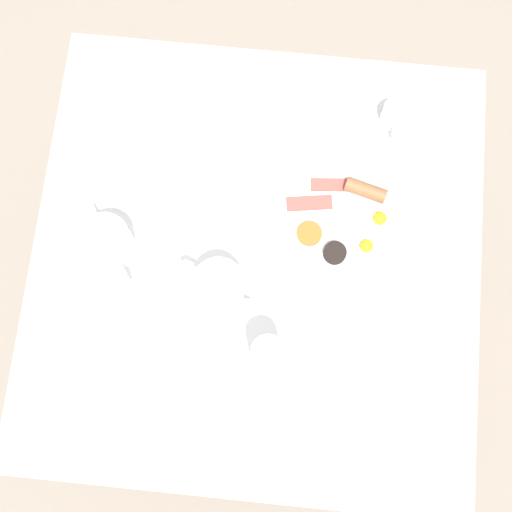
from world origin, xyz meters
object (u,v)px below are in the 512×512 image
object	(u,v)px
teapot_near	(108,244)
knife_by_plate	(397,367)
breakfast_plate	(344,219)
teacup_with_saucer_left	(207,177)
teapot_far	(219,286)
fork_by_plate	(129,131)
napkin_folded	(93,377)
creamer_jug	(395,115)
water_glass_tall	(268,355)

from	to	relation	value
teapot_near	knife_by_plate	world-z (taller)	teapot_near
breakfast_plate	teacup_with_saucer_left	world-z (taller)	teacup_with_saucer_left
teapot_far	fork_by_plate	xyz separation A→B (m)	(-0.34, -0.24, -0.05)
napkin_folded	fork_by_plate	bearing A→B (deg)	-179.54
creamer_jug	knife_by_plate	size ratio (longest dim) A/B	0.47
teapot_near	knife_by_plate	xyz separation A→B (m)	(0.19, 0.61, -0.05)
breakfast_plate	water_glass_tall	distance (m)	0.35
napkin_folded	knife_by_plate	bearing A→B (deg)	97.59
napkin_folded	fork_by_plate	size ratio (longest dim) A/B	0.85
breakfast_plate	water_glass_tall	xyz separation A→B (m)	(0.31, -0.14, 0.06)
napkin_folded	breakfast_plate	bearing A→B (deg)	128.32
breakfast_plate	fork_by_plate	size ratio (longest dim) A/B	1.94
teapot_far	knife_by_plate	bearing A→B (deg)	8.70
teapot_far	napkin_folded	world-z (taller)	teapot_far
teapot_near	fork_by_plate	world-z (taller)	teapot_near
teapot_far	knife_by_plate	size ratio (longest dim) A/B	1.01
teapot_near	teapot_far	bearing A→B (deg)	-139.69
water_glass_tall	teapot_near	bearing A→B (deg)	-119.53
teacup_with_saucer_left	creamer_jug	distance (m)	0.43
teapot_far	knife_by_plate	distance (m)	0.40
teapot_far	creamer_jug	size ratio (longest dim) A/B	2.17
breakfast_plate	teacup_with_saucer_left	size ratio (longest dim) A/B	1.89
teapot_near	fork_by_plate	distance (m)	0.28
breakfast_plate	water_glass_tall	bearing A→B (deg)	-23.51
teacup_with_saucer_left	creamer_jug	bearing A→B (deg)	115.16
breakfast_plate	knife_by_plate	distance (m)	0.33
teapot_far	fork_by_plate	distance (m)	0.42
teacup_with_saucer_left	breakfast_plate	bearing A→B (deg)	79.09
water_glass_tall	napkin_folded	distance (m)	0.36
fork_by_plate	knife_by_plate	xyz separation A→B (m)	(0.46, 0.62, 0.00)
teapot_far	teacup_with_saucer_left	world-z (taller)	teapot_far
teacup_with_saucer_left	water_glass_tall	bearing A→B (deg)	24.15
water_glass_tall	napkin_folded	size ratio (longest dim) A/B	1.09
teacup_with_saucer_left	fork_by_plate	xyz separation A→B (m)	(-0.10, -0.19, -0.03)
teacup_with_saucer_left	knife_by_plate	distance (m)	0.56
teapot_near	creamer_jug	bearing A→B (deg)	-92.14
creamer_jug	fork_by_plate	distance (m)	0.59
napkin_folded	knife_by_plate	size ratio (longest dim) A/B	0.75
breakfast_plate	teapot_far	distance (m)	0.31
teapot_near	fork_by_plate	bearing A→B (deg)	-32.81
teapot_far	creamer_jug	xyz separation A→B (m)	(-0.42, 0.34, -0.02)
teapot_far	teacup_with_saucer_left	size ratio (longest dim) A/B	1.13
breakfast_plate	knife_by_plate	world-z (taller)	breakfast_plate
teapot_near	creamer_jug	world-z (taller)	teapot_near
fork_by_plate	knife_by_plate	size ratio (longest dim) A/B	0.88
creamer_jug	water_glass_tall	bearing A→B (deg)	-22.25
breakfast_plate	napkin_folded	distance (m)	0.62
knife_by_plate	teapot_near	bearing A→B (deg)	-106.91
teapot_far	fork_by_plate	bearing A→B (deg)	151.82
breakfast_plate	teapot_far	bearing A→B (deg)	-53.88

